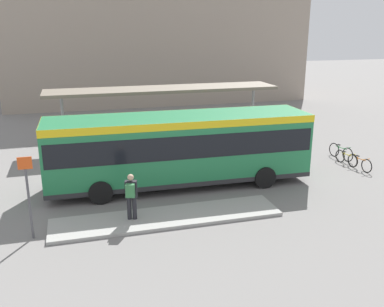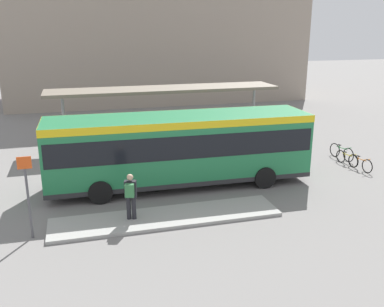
# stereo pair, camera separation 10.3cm
# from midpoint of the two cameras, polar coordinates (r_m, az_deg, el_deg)

# --- Properties ---
(ground_plane) EXTENTS (120.00, 120.00, 0.00)m
(ground_plane) POSITION_cam_midpoint_polar(r_m,az_deg,el_deg) (18.87, -1.48, -4.18)
(ground_plane) COLOR slate
(curb_island) EXTENTS (8.29, 1.80, 0.12)m
(curb_island) POSITION_cam_midpoint_polar(r_m,az_deg,el_deg) (15.68, -3.19, -8.49)
(curb_island) COLOR #9E9E99
(curb_island) RESTS_ON ground_plane
(city_bus) EXTENTS (11.25, 2.94, 3.09)m
(city_bus) POSITION_cam_midpoint_polar(r_m,az_deg,el_deg) (18.31, -1.50, 1.13)
(city_bus) COLOR #237A47
(city_bus) RESTS_ON ground_plane
(pedestrian_waiting) EXTENTS (0.46, 0.50, 1.68)m
(pedestrian_waiting) POSITION_cam_midpoint_polar(r_m,az_deg,el_deg) (15.13, -8.01, -5.37)
(pedestrian_waiting) COLOR #232328
(pedestrian_waiting) RESTS_ON curb_island
(bicycle_orange) EXTENTS (0.48, 1.58, 0.68)m
(bicycle_orange) POSITION_cam_midpoint_polar(r_m,az_deg,el_deg) (22.21, 21.64, -1.21)
(bicycle_orange) COLOR black
(bicycle_orange) RESTS_ON ground_plane
(bicycle_yellow) EXTENTS (0.48, 1.51, 0.66)m
(bicycle_yellow) POSITION_cam_midpoint_polar(r_m,az_deg,el_deg) (22.83, 20.06, -0.61)
(bicycle_yellow) COLOR black
(bicycle_yellow) RESTS_ON ground_plane
(bicycle_green) EXTENTS (0.48, 1.73, 0.75)m
(bicycle_green) POSITION_cam_midpoint_polar(r_m,az_deg,el_deg) (23.68, 19.43, 0.17)
(bicycle_green) COLOR black
(bicycle_green) RESTS_ON ground_plane
(station_shelter) EXTENTS (13.26, 2.53, 3.30)m
(station_shelter) POSITION_cam_midpoint_polar(r_m,az_deg,el_deg) (24.87, -3.68, 8.44)
(station_shelter) COLOR #706656
(station_shelter) RESTS_ON ground_plane
(potted_planter_near_shelter) EXTENTS (0.85, 0.85, 1.20)m
(potted_planter_near_shelter) POSITION_cam_midpoint_polar(r_m,az_deg,el_deg) (23.80, 0.19, 1.82)
(potted_planter_near_shelter) COLOR slate
(potted_planter_near_shelter) RESTS_ON ground_plane
(platform_sign) EXTENTS (0.44, 0.08, 2.80)m
(platform_sign) POSITION_cam_midpoint_polar(r_m,az_deg,el_deg) (14.70, -20.86, -5.03)
(platform_sign) COLOR #4C4C51
(platform_sign) RESTS_ON ground_plane
(station_building) EXTENTS (26.46, 10.12, 12.97)m
(station_building) POSITION_cam_midpoint_polar(r_m,az_deg,el_deg) (41.56, -4.84, 16.31)
(station_building) COLOR gray
(station_building) RESTS_ON ground_plane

